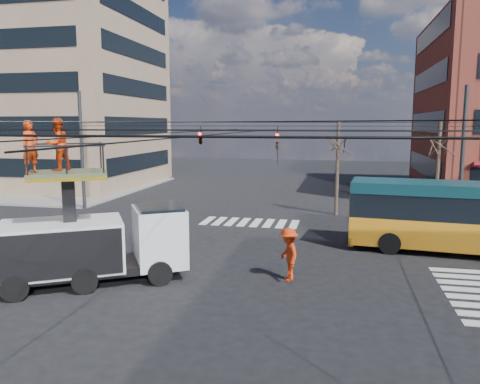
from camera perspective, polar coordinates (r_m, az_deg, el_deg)
name	(u,v)px	position (r m, az deg, el deg)	size (l,w,h in m)	color
ground	(202,275)	(18.52, -4.63, -10.07)	(120.00, 120.00, 0.00)	black
sidewalk_nw	(47,187)	(46.30, -22.44, 0.52)	(18.00, 18.00, 0.12)	slate
crosswalks	(202,275)	(18.52, -4.63, -10.04)	(22.40, 22.40, 0.02)	silver
building_tower	(48,25)	(49.81, -22.40, 18.33)	(18.06, 16.06, 30.00)	#90785C
overhead_network	(202,164)	(18.05, -4.64, 3.37)	(24.24, 24.24, 8.00)	#2D2D30
tree_a	(338,143)	(30.36, 11.87, 5.86)	(2.00, 2.00, 6.00)	#382B21
tree_b	(439,144)	(30.93, 23.10, 5.42)	(2.00, 2.00, 6.00)	#382B21
utility_truck	(93,229)	(18.05, -17.45, -4.31)	(7.19, 5.57, 6.04)	black
traffic_cone	(19,272)	(19.60, -25.37, -8.83)	(0.36, 0.36, 0.65)	orange
worker_ground	(101,248)	(19.29, -16.58, -6.56)	(1.17, 0.49, 1.99)	#DE590E
flagger	(288,254)	(17.72, 5.92, -7.56)	(1.29, 0.74, 2.00)	#EE3A0F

